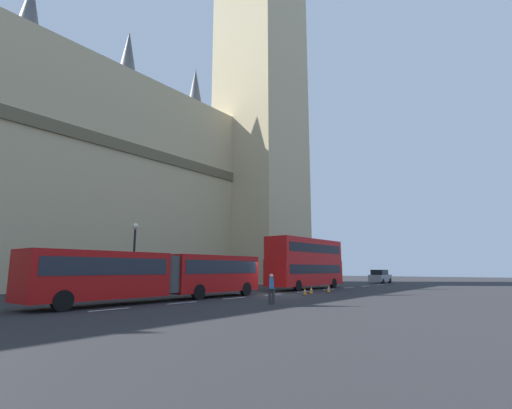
{
  "coord_description": "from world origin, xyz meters",
  "views": [
    {
      "loc": [
        -24.05,
        -17.32,
        1.96
      ],
      "look_at": [
        1.15,
        2.44,
        7.49
      ],
      "focal_mm": 26.26,
      "sensor_mm": 36.0,
      "label": 1
    }
  ],
  "objects_px": {
    "traffic_cone_middle": "(311,290)",
    "traffic_cone_east": "(329,289)",
    "articulated_bus": "(163,272)",
    "traffic_cone_west": "(305,291)",
    "pedestrian_near_cones": "(271,288)",
    "sedan_lead": "(380,276)",
    "street_lamp": "(134,254)",
    "clock_tower": "(261,37)",
    "double_decker_bus": "(306,261)"
  },
  "relations": [
    {
      "from": "traffic_cone_middle",
      "to": "traffic_cone_east",
      "type": "bearing_deg",
      "value": -4.16
    },
    {
      "from": "articulated_bus",
      "to": "traffic_cone_west",
      "type": "height_order",
      "value": "articulated_bus"
    },
    {
      "from": "traffic_cone_east",
      "to": "pedestrian_near_cones",
      "type": "distance_m",
      "value": 12.16
    },
    {
      "from": "sedan_lead",
      "to": "street_lamp",
      "type": "relative_size",
      "value": 0.83
    },
    {
      "from": "sedan_lead",
      "to": "traffic_cone_west",
      "type": "relative_size",
      "value": 7.59
    },
    {
      "from": "traffic_cone_west",
      "to": "traffic_cone_middle",
      "type": "xyz_separation_m",
      "value": [
        1.71,
        0.43,
        0.0
      ]
    },
    {
      "from": "articulated_bus",
      "to": "sedan_lead",
      "type": "bearing_deg",
      "value": 0.05
    },
    {
      "from": "sedan_lead",
      "to": "clock_tower",
      "type": "bearing_deg",
      "value": 124.01
    },
    {
      "from": "clock_tower",
      "to": "traffic_cone_west",
      "type": "bearing_deg",
      "value": -135.36
    },
    {
      "from": "articulated_bus",
      "to": "double_decker_bus",
      "type": "bearing_deg",
      "value": 0.01
    },
    {
      "from": "traffic_cone_west",
      "to": "traffic_cone_middle",
      "type": "height_order",
      "value": "same"
    },
    {
      "from": "articulated_bus",
      "to": "sedan_lead",
      "type": "relative_size",
      "value": 3.71
    },
    {
      "from": "clock_tower",
      "to": "traffic_cone_middle",
      "type": "distance_m",
      "value": 45.84
    },
    {
      "from": "double_decker_bus",
      "to": "traffic_cone_east",
      "type": "relative_size",
      "value": 18.91
    },
    {
      "from": "articulated_bus",
      "to": "sedan_lead",
      "type": "xyz_separation_m",
      "value": [
        37.94,
        0.03,
        -0.83
      ]
    },
    {
      "from": "articulated_bus",
      "to": "traffic_cone_west",
      "type": "xyz_separation_m",
      "value": [
        10.01,
        -4.29,
        -1.46
      ]
    },
    {
      "from": "double_decker_bus",
      "to": "traffic_cone_east",
      "type": "distance_m",
      "value": 5.72
    },
    {
      "from": "street_lamp",
      "to": "pedestrian_near_cones",
      "type": "bearing_deg",
      "value": -81.68
    },
    {
      "from": "sedan_lead",
      "to": "pedestrian_near_cones",
      "type": "distance_m",
      "value": 36.08
    },
    {
      "from": "articulated_bus",
      "to": "sedan_lead",
      "type": "distance_m",
      "value": 37.95
    },
    {
      "from": "clock_tower",
      "to": "street_lamp",
      "type": "bearing_deg",
      "value": -161.08
    },
    {
      "from": "clock_tower",
      "to": "pedestrian_near_cones",
      "type": "distance_m",
      "value": 50.54
    },
    {
      "from": "clock_tower",
      "to": "traffic_cone_west",
      "type": "distance_m",
      "value": 46.66
    },
    {
      "from": "street_lamp",
      "to": "double_decker_bus",
      "type": "bearing_deg",
      "value": -15.07
    },
    {
      "from": "articulated_bus",
      "to": "street_lamp",
      "type": "xyz_separation_m",
      "value": [
        0.86,
        4.51,
        1.31
      ]
    },
    {
      "from": "sedan_lead",
      "to": "traffic_cone_middle",
      "type": "height_order",
      "value": "sedan_lead"
    },
    {
      "from": "clock_tower",
      "to": "pedestrian_near_cones",
      "type": "relative_size",
      "value": 43.97
    },
    {
      "from": "clock_tower",
      "to": "traffic_cone_middle",
      "type": "height_order",
      "value": "clock_tower"
    },
    {
      "from": "double_decker_bus",
      "to": "traffic_cone_middle",
      "type": "bearing_deg",
      "value": -146.64
    },
    {
      "from": "traffic_cone_west",
      "to": "traffic_cone_middle",
      "type": "bearing_deg",
      "value": 14.07
    },
    {
      "from": "articulated_bus",
      "to": "pedestrian_near_cones",
      "type": "relative_size",
      "value": 9.67
    },
    {
      "from": "clock_tower",
      "to": "double_decker_bus",
      "type": "distance_m",
      "value": 40.42
    },
    {
      "from": "double_decker_bus",
      "to": "pedestrian_near_cones",
      "type": "height_order",
      "value": "double_decker_bus"
    },
    {
      "from": "sedan_lead",
      "to": "traffic_cone_east",
      "type": "xyz_separation_m",
      "value": [
        -23.59,
        -4.08,
        -0.63
      ]
    },
    {
      "from": "sedan_lead",
      "to": "traffic_cone_east",
      "type": "distance_m",
      "value": 23.95
    },
    {
      "from": "traffic_cone_middle",
      "to": "street_lamp",
      "type": "height_order",
      "value": "street_lamp"
    },
    {
      "from": "street_lamp",
      "to": "traffic_cone_middle",
      "type": "bearing_deg",
      "value": -37.59
    },
    {
      "from": "double_decker_bus",
      "to": "traffic_cone_west",
      "type": "relative_size",
      "value": 18.91
    },
    {
      "from": "double_decker_bus",
      "to": "street_lamp",
      "type": "bearing_deg",
      "value": 164.93
    },
    {
      "from": "traffic_cone_east",
      "to": "sedan_lead",
      "type": "bearing_deg",
      "value": 9.82
    },
    {
      "from": "double_decker_bus",
      "to": "street_lamp",
      "type": "distance_m",
      "value": 17.33
    },
    {
      "from": "articulated_bus",
      "to": "traffic_cone_middle",
      "type": "relative_size",
      "value": 28.17
    },
    {
      "from": "articulated_bus",
      "to": "street_lamp",
      "type": "bearing_deg",
      "value": 79.25
    },
    {
      "from": "clock_tower",
      "to": "sedan_lead",
      "type": "relative_size",
      "value": 16.89
    },
    {
      "from": "pedestrian_near_cones",
      "to": "articulated_bus",
      "type": "bearing_deg",
      "value": 110.61
    },
    {
      "from": "traffic_cone_east",
      "to": "pedestrian_near_cones",
      "type": "bearing_deg",
      "value": -167.92
    },
    {
      "from": "traffic_cone_middle",
      "to": "traffic_cone_east",
      "type": "relative_size",
      "value": 1.0
    },
    {
      "from": "articulated_bus",
      "to": "double_decker_bus",
      "type": "relative_size",
      "value": 1.49
    },
    {
      "from": "traffic_cone_middle",
      "to": "street_lamp",
      "type": "xyz_separation_m",
      "value": [
        -10.87,
        8.36,
        2.77
      ]
    },
    {
      "from": "street_lamp",
      "to": "pedestrian_near_cones",
      "type": "distance_m",
      "value": 11.42
    }
  ]
}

